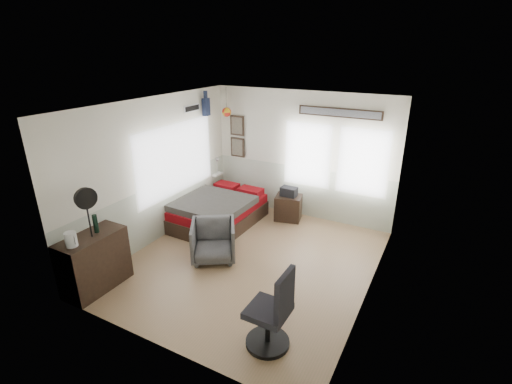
% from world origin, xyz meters
% --- Properties ---
extents(ground_plane, '(4.00, 4.50, 0.01)m').
position_xyz_m(ground_plane, '(0.00, 0.00, -0.01)').
color(ground_plane, '#9D7D55').
extents(room_shell, '(4.02, 4.52, 2.71)m').
position_xyz_m(room_shell, '(-0.08, 0.19, 1.61)').
color(room_shell, silver).
rests_on(room_shell, ground_plane).
extents(wall_decor, '(3.55, 1.32, 1.44)m').
position_xyz_m(wall_decor, '(-1.10, 1.96, 2.10)').
color(wall_decor, black).
rests_on(wall_decor, room_shell).
extents(bed, '(1.43, 1.94, 0.61)m').
position_xyz_m(bed, '(-1.29, 0.97, 0.30)').
color(bed, '#352319').
rests_on(bed, ground_plane).
extents(dresser, '(0.48, 1.00, 0.90)m').
position_xyz_m(dresser, '(-1.74, -1.76, 0.45)').
color(dresser, '#352319').
rests_on(dresser, ground_plane).
extents(armchair, '(1.04, 1.04, 0.70)m').
position_xyz_m(armchair, '(-0.62, -0.21, 0.35)').
color(armchair, '#5C5C5C').
rests_on(armchair, ground_plane).
extents(nightstand, '(0.62, 0.54, 0.54)m').
position_xyz_m(nightstand, '(-0.10, 1.88, 0.27)').
color(nightstand, '#352319').
rests_on(nightstand, ground_plane).
extents(task_chair, '(0.56, 0.56, 1.11)m').
position_xyz_m(task_chair, '(1.19, -1.58, 0.45)').
color(task_chair, black).
rests_on(task_chair, ground_plane).
extents(kettle, '(0.19, 0.16, 0.21)m').
position_xyz_m(kettle, '(-1.70, -2.08, 1.01)').
color(kettle, silver).
rests_on(kettle, dresser).
extents(bottle, '(0.07, 0.07, 0.29)m').
position_xyz_m(bottle, '(-1.74, -1.63, 1.04)').
color(bottle, black).
rests_on(bottle, dresser).
extents(stand_fan, '(0.16, 0.31, 0.78)m').
position_xyz_m(stand_fan, '(-1.68, -1.76, 1.50)').
color(stand_fan, black).
rests_on(stand_fan, dresser).
extents(black_bag, '(0.34, 0.22, 0.20)m').
position_xyz_m(black_bag, '(-0.10, 1.88, 0.64)').
color(black_bag, black).
rests_on(black_bag, nightstand).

